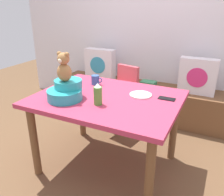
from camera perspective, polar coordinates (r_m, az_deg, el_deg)
name	(u,v)px	position (r m, az deg, el deg)	size (l,w,h in m)	color
ground_plane	(108,165)	(2.46, -1.06, -15.88)	(8.00, 8.00, 0.00)	brown
back_wall	(158,20)	(3.35, 11.18, 18.13)	(4.40, 0.10, 2.60)	silver
window_bench	(147,101)	(3.34, 8.58, -0.67)	(2.60, 0.44, 0.46)	brown
pillow_floral_left	(100,64)	(3.46, -2.93, 8.20)	(0.44, 0.15, 0.44)	silver
pillow_floral_right	(198,76)	(3.06, 20.10, 5.00)	(0.44, 0.15, 0.44)	silver
book_stack	(148,83)	(3.25, 8.79, 3.56)	(0.20, 0.14, 0.06)	#409265
dining_table	(107,107)	(2.12, -1.19, -2.18)	(1.27, 0.97, 0.74)	#B73351
highchair	(122,89)	(2.92, 2.39, 2.28)	(0.39, 0.50, 0.79)	#D84C59
infant_seat_teal	(66,91)	(2.05, -11.13, 1.68)	(0.30, 0.33, 0.16)	teal
teddy_bear	(64,68)	(1.99, -11.58, 7.25)	(0.13, 0.12, 0.25)	#A27141
ketchup_bottle	(98,94)	(1.90, -3.45, 0.88)	(0.07, 0.07, 0.18)	#4C8C33
coffee_mug	(96,80)	(2.39, -4.02, 4.41)	(0.12, 0.08, 0.09)	#335999
dinner_plate_near	(141,95)	(2.12, 6.97, 0.78)	(0.20, 0.20, 0.01)	white
cell_phone	(167,99)	(2.08, 13.16, -0.16)	(0.07, 0.14, 0.01)	black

